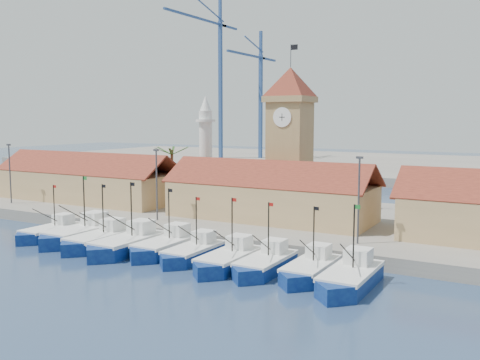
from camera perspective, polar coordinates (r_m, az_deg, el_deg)
The scene contains 21 objects.
ground at distance 52.77m, azimuth -6.55°, elevation -9.23°, with size 400.00×400.00×0.00m, color navy.
quay at distance 72.87m, azimuth 4.61°, elevation -4.18°, with size 140.00×32.00×1.50m, color gray.
terminal at distance 154.54m, azimuth 18.11°, elevation 1.31°, with size 240.00×80.00×2.00m, color gray.
boat_0 at distance 68.29m, azimuth -19.63°, elevation -5.33°, with size 3.27×8.95×6.78m.
boat_1 at distance 65.22m, azimuth -16.80°, elevation -5.65°, with size 3.90×10.69×8.09m.
boat_2 at distance 61.92m, azimuth -14.91°, elevation -6.30°, with size 3.59×9.84×7.45m.
boat_3 at distance 58.90m, azimuth -12.05°, elevation -6.83°, with size 3.85×10.55×7.98m.
boat_4 at distance 57.62m, azimuth -8.07°, elevation -7.12°, with size 3.55×9.72×7.35m.
boat_5 at distance 54.94m, azimuth -5.13°, elevation -7.82°, with size 3.27×8.96×6.78m.
boat_6 at distance 51.80m, azimuth -1.33°, elevation -8.64°, with size 3.46×9.47×7.16m.
boat_7 at distance 50.56m, azimuth 2.61°, elevation -9.06°, with size 3.34×9.14×6.92m.
boat_8 at distance 49.20m, azimuth 7.45°, elevation -9.57°, with size 3.29×9.02×6.83m.
boat_9 at distance 46.92m, azimuth 11.59°, elevation -10.36°, with size 3.62×9.92×7.51m.
hall_left at distance 87.56m, azimuth -15.91°, elevation -0.46°, with size 31.20×10.13×7.61m.
hall_center at distance 68.76m, azimuth 3.23°, elevation -2.08°, with size 27.04×10.13×7.61m.
clock_tower at distance 73.44m, azimuth 5.34°, elevation 4.70°, with size 5.80×5.80×22.70m.
minaret at distance 82.49m, azimuth -3.67°, elevation 3.37°, with size 3.00×3.00×16.30m.
palm_tree at distance 83.97m, azimuth -7.26°, elevation 1.00°, with size 5.60×5.03×8.39m.
lamp_posts at distance 61.16m, azimuth 0.36°, elevation -0.80°, with size 80.70×0.25×9.03m.
crane_blue_far at distance 166.68m, azimuth -2.47°, elevation 11.82°, with size 1.00×38.04×48.86m.
crane_blue_near at distance 166.82m, azimuth 2.03°, elevation 9.70°, with size 1.00×30.06×38.90m.
Camera 1 is at (29.93, -41.03, 14.35)m, focal length 40.00 mm.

